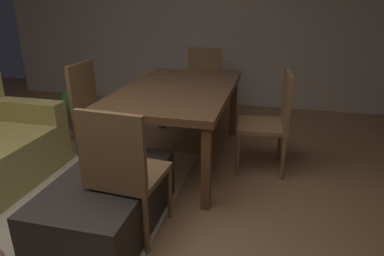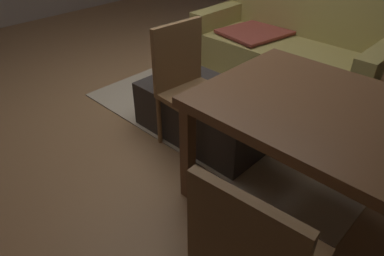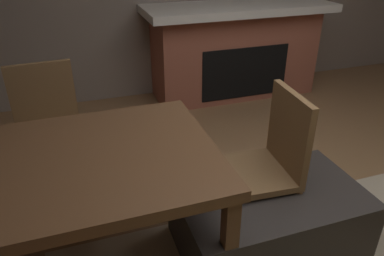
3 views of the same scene
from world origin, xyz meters
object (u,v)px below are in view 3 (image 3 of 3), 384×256
Objects in this scene: dining_chair_west at (269,158)px; fireplace at (235,50)px; ottoman_coffee_table at (269,219)px; tv_remote at (276,180)px; dining_table at (45,177)px; dining_chair_south at (49,123)px.

fireplace is at bearing -109.51° from dining_chair_west.
ottoman_coffee_table is 6.73× the size of tv_remote.
ottoman_coffee_table is at bearing 45.40° from tv_remote.
ottoman_coffee_table is 1.29m from dining_table.
dining_table is at bearing -0.32° from dining_chair_west.
dining_table is (2.00, 2.12, 0.14)m from fireplace.
tv_remote is at bearing 71.40° from fireplace.
dining_table is at bearing -8.61° from tv_remote.
fireplace is at bearing -133.30° from dining_table.
dining_chair_south is (1.19, -1.07, 0.33)m from ottoman_coffee_table.
dining_chair_west reaches higher than tv_remote.
fireplace is 12.87× the size of tv_remote.
dining_chair_south reaches higher than tv_remote.
dining_chair_south is (1.25, -0.91, 0.00)m from dining_chair_west.
dining_chair_south is (2.00, 1.22, 0.00)m from fireplace.
dining_chair_south is at bearing -41.89° from ottoman_coffee_table.
fireplace is 1.21× the size of dining_table.
tv_remote is 1.60m from dining_chair_south.
tv_remote is at bearing 142.19° from dining_chair_south.
fireplace is 2.21× the size of dining_chair_west.
tv_remote is at bearing 176.33° from dining_table.
fireplace reaches higher than dining_chair_west.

